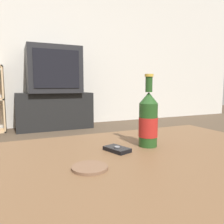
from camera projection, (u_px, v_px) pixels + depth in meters
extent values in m
cube|color=beige|center=(41.00, 42.00, 3.35)|extent=(8.00, 0.05, 2.60)
cube|color=brown|center=(157.00, 162.00, 0.72)|extent=(1.05, 0.81, 0.04)
cylinder|color=brown|center=(7.00, 200.00, 0.87)|extent=(0.07, 0.07, 0.36)
cylinder|color=brown|center=(187.00, 165.00, 1.25)|extent=(0.07, 0.07, 0.36)
cube|color=black|center=(55.00, 111.00, 3.25)|extent=(1.08, 0.44, 0.53)
cube|color=black|center=(53.00, 70.00, 3.19)|extent=(0.74, 0.58, 0.66)
cube|color=black|center=(57.00, 69.00, 2.92)|extent=(0.60, 0.01, 0.51)
cube|color=tan|center=(4.00, 99.00, 3.03)|extent=(0.02, 0.30, 0.91)
cylinder|color=#1E4219|center=(148.00, 125.00, 0.83)|extent=(0.07, 0.07, 0.16)
cylinder|color=maroon|center=(148.00, 127.00, 0.83)|extent=(0.07, 0.07, 0.07)
cone|color=#1E4219|center=(149.00, 98.00, 0.81)|extent=(0.07, 0.07, 0.04)
cylinder|color=#1E4219|center=(149.00, 84.00, 0.81)|extent=(0.03, 0.03, 0.06)
cylinder|color=#B79333|center=(149.00, 75.00, 0.81)|extent=(0.03, 0.03, 0.01)
cube|color=black|center=(117.00, 149.00, 0.77)|extent=(0.08, 0.11, 0.01)
cylinder|color=slate|center=(117.00, 147.00, 0.77)|extent=(0.02, 0.02, 0.00)
cylinder|color=brown|center=(90.00, 168.00, 0.60)|extent=(0.10, 0.10, 0.01)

